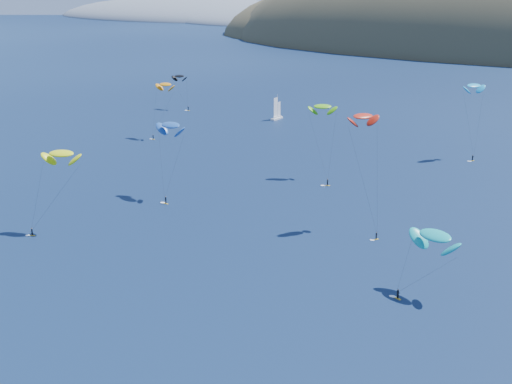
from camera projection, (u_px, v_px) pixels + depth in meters
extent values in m
ellipsoid|color=#3D3526|center=(392.00, 45.00, 656.81)|extent=(340.00, 240.00, 120.00)
ellipsoid|color=slate|center=(189.00, 20.00, 955.02)|extent=(400.00, 240.00, 60.00)
ellipsoid|color=slate|center=(267.00, 24.00, 856.60)|extent=(240.00, 180.00, 44.00)
cube|color=silver|center=(277.00, 119.00, 287.21)|extent=(2.25, 7.07, 0.84)
cylinder|color=silver|center=(277.00, 106.00, 286.16)|extent=(0.13, 0.13, 9.77)
cube|color=yellow|center=(153.00, 139.00, 252.71)|extent=(1.29, 0.42, 0.07)
cylinder|color=black|center=(153.00, 137.00, 252.48)|extent=(0.30, 0.30, 1.37)
sphere|color=#8C6047|center=(153.00, 135.00, 252.24)|extent=(0.23, 0.23, 0.23)
ellipsoid|color=orange|center=(165.00, 84.00, 250.84)|extent=(7.86, 3.90, 4.31)
cube|color=yellow|center=(32.00, 236.00, 160.22)|extent=(1.40, 0.86, 0.07)
cylinder|color=black|center=(32.00, 232.00, 159.97)|extent=(0.32, 0.32, 1.45)
sphere|color=#8C6047|center=(32.00, 229.00, 159.72)|extent=(0.24, 0.24, 0.24)
ellipsoid|color=#E2F112|center=(61.00, 153.00, 159.02)|extent=(9.68, 7.02, 4.91)
cube|color=yellow|center=(327.00, 186.00, 197.78)|extent=(1.50, 1.07, 0.08)
cylinder|color=black|center=(327.00, 182.00, 197.51)|extent=(0.34, 0.34, 1.57)
sphere|color=#8C6047|center=(328.00, 179.00, 197.24)|extent=(0.26, 0.26, 0.26)
ellipsoid|color=#57B713|center=(323.00, 106.00, 201.71)|extent=(8.63, 6.91, 4.37)
cube|color=yellow|center=(472.00, 161.00, 223.91)|extent=(1.18, 1.43, 0.08)
cylinder|color=black|center=(473.00, 158.00, 223.64)|extent=(0.34, 0.34, 1.55)
sphere|color=#8C6047|center=(473.00, 155.00, 223.38)|extent=(0.26, 0.26, 0.26)
ellipsoid|color=#1497D2|center=(474.00, 86.00, 221.67)|extent=(7.71, 8.76, 4.50)
cube|color=yellow|center=(398.00, 299.00, 129.24)|extent=(1.48, 0.93, 0.08)
cylinder|color=black|center=(398.00, 294.00, 128.98)|extent=(0.33, 0.33, 1.53)
sphere|color=#8C6047|center=(398.00, 290.00, 128.72)|extent=(0.26, 0.26, 0.26)
ellipsoid|color=#0EA5A6|center=(435.00, 236.00, 128.33)|extent=(11.40, 8.41, 5.77)
cube|color=yellow|center=(376.00, 239.00, 157.97)|extent=(1.05, 1.25, 0.07)
cylinder|color=black|center=(376.00, 236.00, 157.73)|extent=(0.30, 0.30, 1.37)
sphere|color=#8C6047|center=(376.00, 233.00, 157.50)|extent=(0.23, 0.23, 0.23)
ellipsoid|color=#B12011|center=(363.00, 116.00, 158.91)|extent=(7.41, 8.30, 4.28)
cube|color=yellow|center=(166.00, 204.00, 182.40)|extent=(1.51, 0.68, 0.08)
cylinder|color=black|center=(166.00, 200.00, 182.13)|extent=(0.34, 0.34, 1.56)
sphere|color=#8C6047|center=(166.00, 197.00, 181.87)|extent=(0.26, 0.26, 0.26)
ellipsoid|color=#1E4B99|center=(171.00, 125.00, 184.06)|extent=(9.97, 5.98, 5.21)
cube|color=yellow|center=(188.00, 111.00, 305.41)|extent=(1.46, 0.44, 0.08)
cylinder|color=black|center=(188.00, 109.00, 305.14)|extent=(0.34, 0.34, 1.56)
sphere|color=#8C6047|center=(188.00, 106.00, 304.88)|extent=(0.26, 0.26, 0.26)
ellipsoid|color=black|center=(179.00, 76.00, 305.90)|extent=(7.36, 3.49, 4.09)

